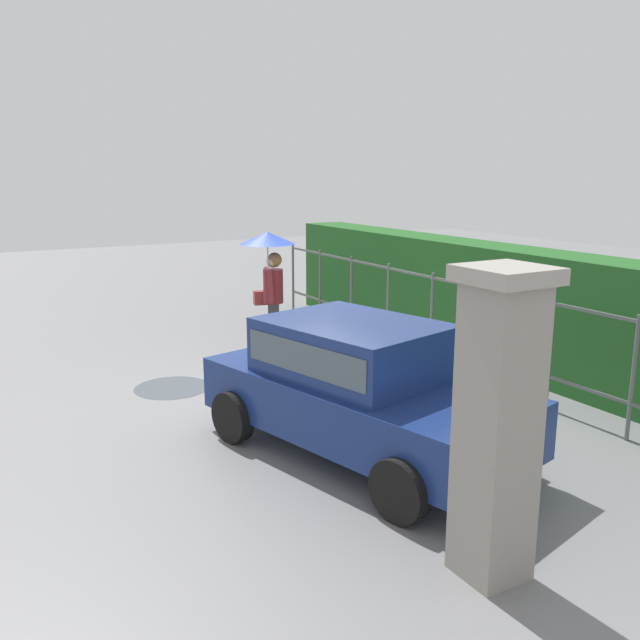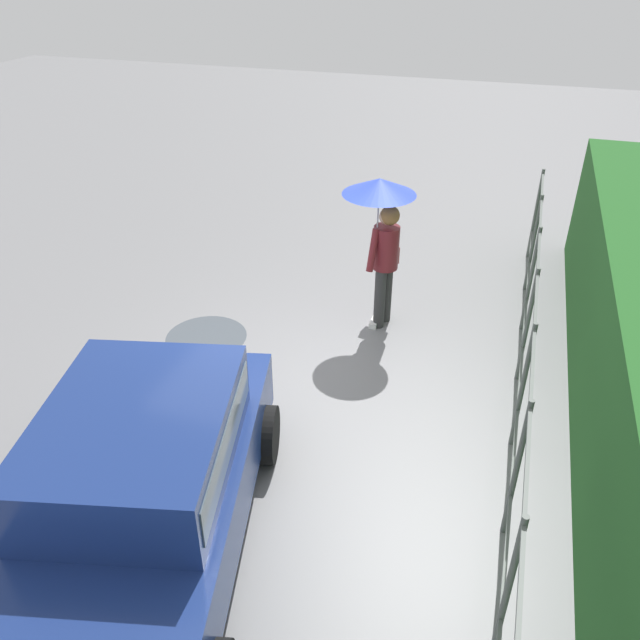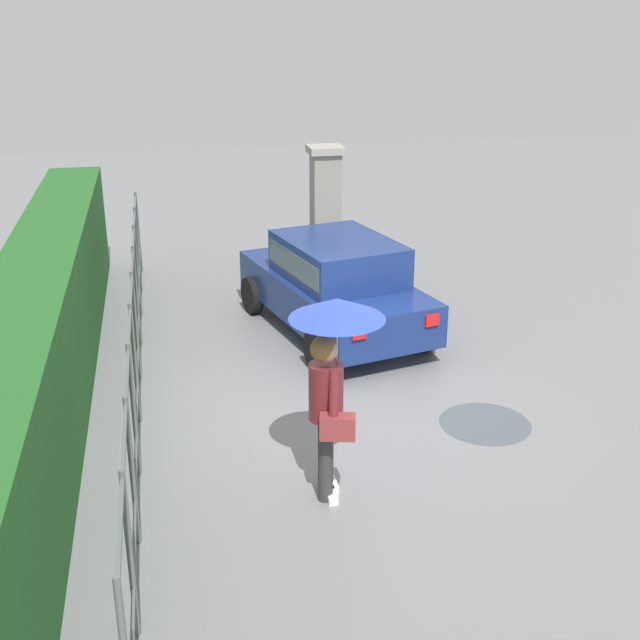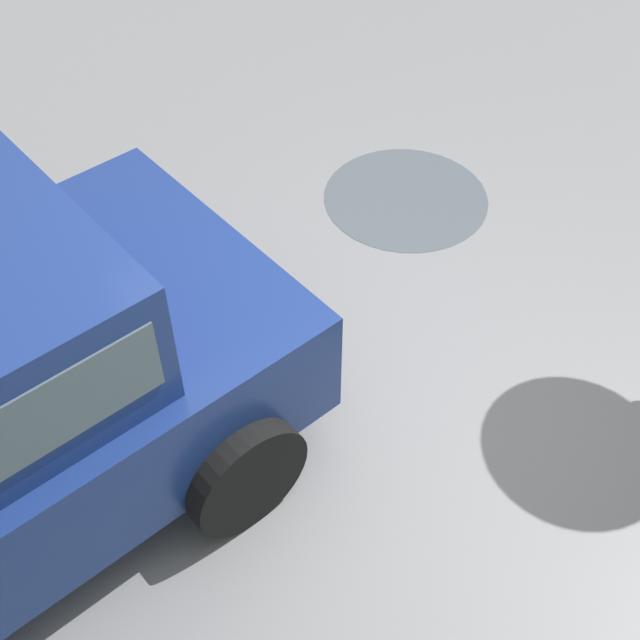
% 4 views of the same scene
% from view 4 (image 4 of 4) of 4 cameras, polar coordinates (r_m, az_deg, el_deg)
% --- Properties ---
extents(ground_plane, '(40.00, 40.00, 0.00)m').
position_cam_4_polar(ground_plane, '(4.39, 7.32, -6.43)').
color(ground_plane, slate).
extents(puddle_near, '(1.09, 1.09, 0.00)m').
position_cam_4_polar(puddle_near, '(5.63, 5.86, 8.29)').
color(puddle_near, '#4C545B').
rests_on(puddle_near, ground).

